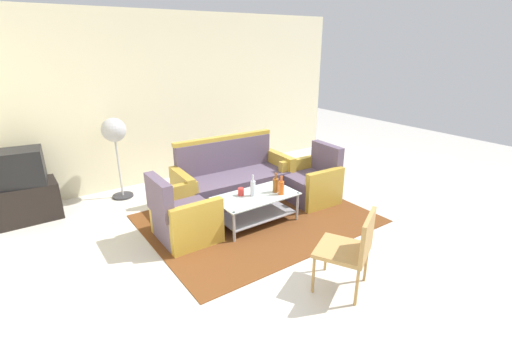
{
  "coord_description": "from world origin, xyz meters",
  "views": [
    {
      "loc": [
        -2.7,
        -3.0,
        2.34
      ],
      "look_at": [
        -0.14,
        0.62,
        0.65
      ],
      "focal_mm": 25.61,
      "sensor_mm": 36.0,
      "label": 1
    }
  ],
  "objects": [
    {
      "name": "armchair_right",
      "position": [
        1.02,
        0.77,
        0.29
      ],
      "size": [
        0.74,
        0.8,
        0.85
      ],
      "rotation": [
        0.0,
        0.0,
        1.51
      ],
      "color": "#5B4C60",
      "rests_on": "rug"
    },
    {
      "name": "pedestal_fan",
      "position": [
        -1.35,
        2.6,
        1.01
      ],
      "size": [
        0.36,
        0.36,
        1.27
      ],
      "color": "#2D2D33",
      "rests_on": "ground"
    },
    {
      "name": "television",
      "position": [
        -2.64,
        2.55,
        0.76
      ],
      "size": [
        0.65,
        0.52,
        0.48
      ],
      "rotation": [
        0.0,
        0.0,
        3.0
      ],
      "color": "black",
      "rests_on": "tv_stand"
    },
    {
      "name": "tv_stand",
      "position": [
        -2.64,
        2.55,
        0.26
      ],
      "size": [
        0.8,
        0.5,
        0.52
      ],
      "primitive_type": "cube",
      "color": "black",
      "rests_on": "ground"
    },
    {
      "name": "rug",
      "position": [
        -0.04,
        0.72,
        0.01
      ],
      "size": [
        2.95,
        2.28,
        0.01
      ],
      "primitive_type": "cube",
      "color": "brown",
      "rests_on": "ground"
    },
    {
      "name": "wall_back",
      "position": [
        0.0,
        3.06,
        1.4
      ],
      "size": [
        6.52,
        0.12,
        2.8
      ],
      "color": "beige",
      "rests_on": "ground"
    },
    {
      "name": "armchair_left",
      "position": [
        -1.1,
        0.83,
        0.29
      ],
      "size": [
        0.7,
        0.76,
        0.85
      ],
      "rotation": [
        0.0,
        0.0,
        -1.57
      ],
      "color": "#5B4C60",
      "rests_on": "rug"
    },
    {
      "name": "bottle_clear",
      "position": [
        -0.17,
        0.66,
        0.52
      ],
      "size": [
        0.07,
        0.07,
        0.29
      ],
      "color": "silver",
      "rests_on": "coffee_table"
    },
    {
      "name": "bottle_orange",
      "position": [
        0.17,
        0.48,
        0.51
      ],
      "size": [
        0.08,
        0.08,
        0.26
      ],
      "color": "#D85919",
      "rests_on": "coffee_table"
    },
    {
      "name": "couch",
      "position": [
        0.03,
        1.47,
        0.32
      ],
      "size": [
        1.83,
        0.82,
        0.96
      ],
      "rotation": [
        0.0,
        0.0,
        3.09
      ],
      "color": "#5B4C60",
      "rests_on": "rug"
    },
    {
      "name": "ground_plane",
      "position": [
        0.0,
        0.0,
        0.0
      ],
      "size": [
        14.0,
        14.0,
        0.0
      ],
      "primitive_type": "plane",
      "color": "beige"
    },
    {
      "name": "bottle_brown",
      "position": [
        0.16,
        0.58,
        0.51
      ],
      "size": [
        0.08,
        0.08,
        0.27
      ],
      "color": "brown",
      "rests_on": "coffee_table"
    },
    {
      "name": "coffee_table",
      "position": [
        -0.13,
        0.64,
        0.27
      ],
      "size": [
        1.1,
        0.6,
        0.4
      ],
      "color": "silver",
      "rests_on": "rug"
    },
    {
      "name": "cup",
      "position": [
        -0.29,
        0.76,
        0.46
      ],
      "size": [
        0.08,
        0.08,
        0.1
      ],
      "primitive_type": "cylinder",
      "color": "red",
      "rests_on": "coffee_table"
    },
    {
      "name": "wicker_chair",
      "position": [
        -0.19,
        -1.05,
        0.49
      ],
      "size": [
        0.65,
        0.65,
        0.84
      ],
      "rotation": [
        0.0,
        0.0,
        0.49
      ],
      "color": "#AD844C",
      "rests_on": "ground"
    }
  ]
}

